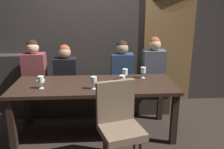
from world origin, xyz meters
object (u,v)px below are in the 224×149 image
object	(u,v)px
banquette_bench	(95,99)
espresso_cup	(40,79)
diner_far_end	(122,65)
wine_glass_end_right	(125,72)
dining_table	(94,90)
wine_glass_far_left	(41,80)
chair_near_side	(119,120)
wine_glass_center_front	(94,81)
wine_glass_near_left	(122,79)
diner_redhead	(34,66)
diner_near_end	(154,63)
diner_bearded	(65,68)
wine_glass_far_right	(143,70)

from	to	relation	value
banquette_bench	espresso_cup	world-z (taller)	espresso_cup
diner_far_end	wine_glass_end_right	size ratio (longest dim) A/B	4.71
dining_table	espresso_cup	bearing A→B (deg)	165.76
wine_glass_far_left	espresso_cup	xyz separation A→B (m)	(-0.08, 0.33, -0.09)
chair_near_side	wine_glass_center_front	xyz separation A→B (m)	(-0.28, 0.52, 0.29)
banquette_bench	wine_glass_center_front	xyz separation A→B (m)	(-0.00, -0.90, 0.62)
wine_glass_near_left	wine_glass_end_right	distance (m)	0.32
chair_near_side	wine_glass_near_left	bearing A→B (deg)	80.41
wine_glass_end_right	wine_glass_far_left	distance (m)	1.15
diner_redhead	wine_glass_center_front	world-z (taller)	diner_redhead
dining_table	diner_far_end	world-z (taller)	diner_far_end
banquette_bench	diner_far_end	size ratio (longest dim) A/B	3.24
diner_far_end	wine_glass_far_left	distance (m)	1.43
diner_near_end	wine_glass_center_front	bearing A→B (deg)	-137.56
chair_near_side	wine_glass_far_left	distance (m)	1.15
dining_table	wine_glass_center_front	distance (m)	0.28
banquette_bench	chair_near_side	size ratio (longest dim) A/B	2.55
diner_bearded	wine_glass_near_left	distance (m)	1.20
dining_table	diner_bearded	xyz separation A→B (m)	(-0.47, 0.69, 0.14)
espresso_cup	dining_table	bearing A→B (deg)	-14.24
banquette_bench	wine_glass_end_right	distance (m)	0.95
diner_near_end	wine_glass_near_left	xyz separation A→B (m)	(-0.62, -0.87, 0.01)
dining_table	diner_far_end	bearing A→B (deg)	57.76
diner_far_end	espresso_cup	world-z (taller)	diner_far_end
wine_glass_near_left	diner_redhead	bearing A→B (deg)	146.58
chair_near_side	diner_near_end	distance (m)	1.62
diner_near_end	espresso_cup	size ratio (longest dim) A/B	6.92
wine_glass_near_left	diner_bearded	bearing A→B (deg)	134.10
chair_near_side	espresso_cup	bearing A→B (deg)	138.44
diner_near_end	wine_glass_center_front	world-z (taller)	diner_near_end
diner_redhead	wine_glass_end_right	distance (m)	1.52
diner_near_end	wine_glass_far_left	world-z (taller)	diner_near_end
diner_bearded	wine_glass_center_front	distance (m)	1.01
dining_table	wine_glass_near_left	distance (m)	0.45
diner_redhead	dining_table	bearing A→B (deg)	-36.31
wine_glass_far_right	wine_glass_end_right	world-z (taller)	same
banquette_bench	wine_glass_far_left	xyz separation A→B (m)	(-0.68, -0.84, 0.62)
diner_redhead	wine_glass_far_right	bearing A→B (deg)	-16.12
diner_bearded	wine_glass_near_left	xyz separation A→B (m)	(0.84, -0.86, 0.07)
banquette_bench	wine_glass_center_front	distance (m)	1.10
diner_near_end	wine_glass_far_right	world-z (taller)	diner_near_end
wine_glass_near_left	wine_glass_far_right	xyz separation A→B (m)	(0.35, 0.39, 0.00)
diner_near_end	banquette_bench	bearing A→B (deg)	-179.74
wine_glass_center_front	espresso_cup	world-z (taller)	wine_glass_center_front
dining_table	wine_glass_far_left	size ratio (longest dim) A/B	13.41
espresso_cup	diner_bearded	bearing A→B (deg)	59.63
diner_redhead	wine_glass_end_right	size ratio (longest dim) A/B	4.88
diner_redhead	wine_glass_center_front	size ratio (longest dim) A/B	4.88
chair_near_side	wine_glass_center_front	bearing A→B (deg)	117.84
wine_glass_end_right	wine_glass_far_left	world-z (taller)	same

